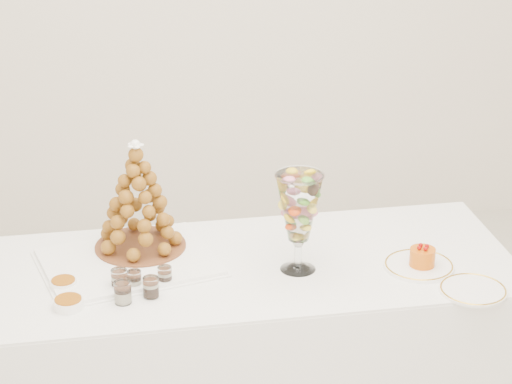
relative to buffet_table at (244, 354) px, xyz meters
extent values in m
cube|color=white|center=(0.00, 0.00, 0.00)|extent=(1.91, 0.85, 0.70)
cube|color=white|center=(0.00, 0.00, 0.35)|extent=(1.90, 0.85, 0.01)
cube|color=white|center=(-0.39, 0.05, 0.36)|extent=(0.66, 0.56, 0.02)
cylinder|color=white|center=(0.18, -0.05, 0.36)|extent=(0.12, 0.12, 0.02)
cylinder|color=white|center=(0.18, -0.05, 0.42)|extent=(0.03, 0.03, 0.08)
sphere|color=white|center=(0.18, -0.05, 0.46)|extent=(0.04, 0.04, 0.04)
cylinder|color=white|center=(0.59, -0.09, 0.36)|extent=(0.24, 0.24, 0.01)
cylinder|color=white|center=(0.72, -0.27, 0.36)|extent=(0.22, 0.22, 0.01)
cylinder|color=white|center=(-0.42, -0.12, 0.39)|extent=(0.06, 0.06, 0.07)
cylinder|color=white|center=(-0.37, -0.12, 0.39)|extent=(0.05, 0.05, 0.06)
cylinder|color=white|center=(-0.27, -0.11, 0.39)|extent=(0.05, 0.05, 0.06)
cylinder|color=white|center=(-0.40, -0.21, 0.39)|extent=(0.07, 0.07, 0.07)
cylinder|color=white|center=(-0.32, -0.18, 0.39)|extent=(0.06, 0.06, 0.07)
cylinder|color=white|center=(-0.60, -0.09, 0.37)|extent=(0.09, 0.09, 0.03)
cylinder|color=white|center=(-0.57, -0.22, 0.37)|extent=(0.10, 0.10, 0.03)
cylinder|color=brown|center=(-0.35, 0.14, 0.38)|extent=(0.32, 0.32, 0.01)
cone|color=brown|center=(-0.35, 0.14, 0.57)|extent=(0.28, 0.28, 0.38)
sphere|color=white|center=(-0.35, 0.14, 0.75)|extent=(0.04, 0.04, 0.04)
cylinder|color=#CB5709|center=(0.60, -0.09, 0.40)|extent=(0.09, 0.09, 0.06)
sphere|color=#8E0805|center=(0.61, -0.09, 0.43)|extent=(0.02, 0.02, 0.02)
sphere|color=#8E0805|center=(0.59, -0.08, 0.43)|extent=(0.02, 0.02, 0.02)
sphere|color=#8E0805|center=(0.58, -0.10, 0.43)|extent=(0.02, 0.02, 0.02)
sphere|color=#8E0805|center=(0.60, -0.11, 0.43)|extent=(0.02, 0.02, 0.02)
camera|label=1|loc=(-0.31, -3.00, 1.93)|focal=70.00mm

